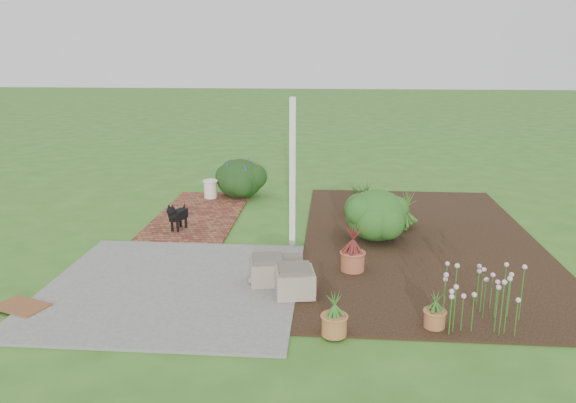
# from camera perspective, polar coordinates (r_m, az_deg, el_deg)

# --- Properties ---
(ground) EXTENTS (80.00, 80.00, 0.00)m
(ground) POSITION_cam_1_polar(r_m,az_deg,el_deg) (9.48, -1.41, -4.69)
(ground) COLOR #366A21
(ground) RESTS_ON ground
(concrete_patio) EXTENTS (3.50, 3.50, 0.04)m
(concrete_patio) POSITION_cam_1_polar(r_m,az_deg,el_deg) (8.11, -11.64, -8.41)
(concrete_patio) COLOR slate
(concrete_patio) RESTS_ON ground
(brick_path) EXTENTS (1.60, 3.50, 0.04)m
(brick_path) POSITION_cam_1_polar(r_m,az_deg,el_deg) (11.41, -9.00, -1.33)
(brick_path) COLOR maroon
(brick_path) RESTS_ON ground
(garden_bed) EXTENTS (4.00, 7.00, 0.03)m
(garden_bed) POSITION_cam_1_polar(r_m,az_deg,el_deg) (10.02, 13.30, -3.91)
(garden_bed) COLOR black
(garden_bed) RESTS_ON ground
(veranda_post) EXTENTS (0.10, 0.10, 2.50)m
(veranda_post) POSITION_cam_1_polar(r_m,az_deg,el_deg) (9.21, 0.47, 2.80)
(veranda_post) COLOR white
(veranda_post) RESTS_ON ground
(stone_trough_near) EXTENTS (0.59, 0.59, 0.34)m
(stone_trough_near) POSITION_cam_1_polar(r_m,az_deg,el_deg) (7.59, 0.69, -8.20)
(stone_trough_near) COLOR gray
(stone_trough_near) RESTS_ON concrete_patio
(stone_trough_mid) EXTENTS (0.58, 0.58, 0.33)m
(stone_trough_mid) POSITION_cam_1_polar(r_m,az_deg,el_deg) (7.98, -2.09, -7.07)
(stone_trough_mid) COLOR gray
(stone_trough_mid) RESTS_ON concrete_patio
(stone_trough_far) EXTENTS (0.47, 0.47, 0.30)m
(stone_trough_far) POSITION_cam_1_polar(r_m,az_deg,el_deg) (8.04, -0.06, -6.99)
(stone_trough_far) COLOR #776C5A
(stone_trough_far) RESTS_ON concrete_patio
(coir_doormat) EXTENTS (0.75, 0.61, 0.02)m
(coir_doormat) POSITION_cam_1_polar(r_m,az_deg,el_deg) (8.06, -25.44, -9.58)
(coir_doormat) COLOR brown
(coir_doormat) RESTS_ON concrete_patio
(black_dog) EXTENTS (0.29, 0.56, 0.49)m
(black_dog) POSITION_cam_1_polar(r_m,az_deg,el_deg) (10.35, -11.20, -1.33)
(black_dog) COLOR black
(black_dog) RESTS_ON brick_path
(cream_ceramic_urn) EXTENTS (0.31, 0.31, 0.39)m
(cream_ceramic_urn) POSITION_cam_1_polar(r_m,az_deg,el_deg) (12.55, -7.88, 1.25)
(cream_ceramic_urn) COLOR #F1DFC6
(cream_ceramic_urn) RESTS_ON brick_path
(evergreen_shrub) EXTENTS (1.18, 1.18, 0.89)m
(evergreen_shrub) POSITION_cam_1_polar(r_m,az_deg,el_deg) (9.83, 8.96, -1.24)
(evergreen_shrub) COLOR #1B4111
(evergreen_shrub) RESTS_ON garden_bed
(agapanthus_clump_back) EXTENTS (0.96, 0.96, 0.84)m
(agapanthus_clump_back) POSITION_cam_1_polar(r_m,az_deg,el_deg) (10.55, 11.34, -0.37)
(agapanthus_clump_back) COLOR #0D420D
(agapanthus_clump_back) RESTS_ON garden_bed
(agapanthus_clump_front) EXTENTS (1.07, 1.07, 0.78)m
(agapanthus_clump_front) POSITION_cam_1_polar(r_m,az_deg,el_deg) (11.29, 7.56, 0.68)
(agapanthus_clump_front) COLOR #0D4012
(agapanthus_clump_front) RESTS_ON garden_bed
(pink_flower_patch) EXTENTS (1.34, 1.34, 0.70)m
(pink_flower_patch) POSITION_cam_1_polar(r_m,az_deg,el_deg) (7.27, 19.08, -8.71)
(pink_flower_patch) COLOR #113D0F
(pink_flower_patch) RESTS_ON garden_bed
(terracotta_pot_bronze) EXTENTS (0.43, 0.43, 0.29)m
(terracotta_pot_bronze) POSITION_cam_1_polar(r_m,az_deg,el_deg) (8.47, 6.57, -6.03)
(terracotta_pot_bronze) COLOR #AC583A
(terracotta_pot_bronze) RESTS_ON garden_bed
(terracotta_pot_small_left) EXTENTS (0.29, 0.29, 0.21)m
(terracotta_pot_small_left) POSITION_cam_1_polar(r_m,az_deg,el_deg) (7.02, 14.66, -11.44)
(terracotta_pot_small_left) COLOR #A96539
(terracotta_pot_small_left) RESTS_ON garden_bed
(terracotta_pot_small_right) EXTENTS (0.37, 0.37, 0.24)m
(terracotta_pot_small_right) POSITION_cam_1_polar(r_m,az_deg,el_deg) (6.64, 4.71, -12.40)
(terracotta_pot_small_right) COLOR #AC673A
(terracotta_pot_small_right) RESTS_ON garden_bed
(purple_flowering_bush) EXTENTS (1.24, 1.24, 0.89)m
(purple_flowering_bush) POSITION_cam_1_polar(r_m,az_deg,el_deg) (12.65, -4.91, 2.43)
(purple_flowering_bush) COLOR black
(purple_flowering_bush) RESTS_ON ground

